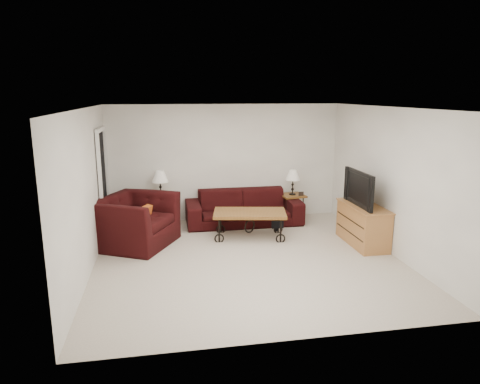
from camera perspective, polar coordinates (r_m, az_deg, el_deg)
name	(u,v)px	position (r m, az deg, el deg)	size (l,w,h in m)	color
ground	(247,259)	(7.37, 0.98, -8.80)	(5.00, 5.00, 0.00)	beige
wall_back	(225,163)	(9.43, -1.94, 3.88)	(5.00, 0.02, 2.50)	white
wall_front	(293,235)	(4.67, 7.02, -5.63)	(5.00, 0.02, 2.50)	white
wall_left	(86,193)	(6.98, -19.56, -0.07)	(0.02, 5.00, 2.50)	white
wall_right	(390,181)	(7.88, 19.16, 1.37)	(0.02, 5.00, 2.50)	white
ceiling	(248,108)	(6.86, 1.06, 11.00)	(5.00, 5.00, 0.00)	white
doorway	(103,185)	(8.62, -17.56, 0.87)	(0.08, 0.94, 2.04)	black
sofa	(244,207)	(9.21, 0.49, -2.04)	(2.43, 0.95, 0.71)	black
side_table_left	(161,212)	(9.25, -10.29, -2.59)	(0.53, 0.53, 0.58)	brown
side_table_right	(292,207)	(9.66, 6.85, -1.91)	(0.50, 0.50, 0.55)	brown
lamp_left	(160,185)	(9.11, -10.43, 0.95)	(0.33, 0.33, 0.58)	black
lamp_right	(293,182)	(9.54, 6.94, 1.27)	(0.31, 0.31, 0.55)	black
photo_frame_left	(153,198)	(9.02, -11.32, -0.79)	(0.12, 0.02, 0.10)	black
photo_frame_right	(301,194)	(9.49, 8.03, -0.23)	(0.11, 0.01, 0.09)	black
coffee_table	(250,225)	(8.36, 1.28, -4.30)	(1.37, 0.74, 0.51)	brown
armchair	(135,221)	(8.13, -13.62, -3.75)	(1.38, 1.21, 0.90)	black
throw_pillow	(143,218)	(8.05, -12.60, -3.32)	(0.41, 0.11, 0.41)	#B23616
tv_stand	(363,225)	(8.28, 15.84, -4.16)	(0.51, 1.23, 0.74)	#AA6F3F
television	(364,188)	(8.10, 16.01, 0.47)	(1.10, 0.14, 0.63)	black
backpack	(276,220)	(8.72, 4.74, -3.75)	(0.36, 0.28, 0.47)	black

